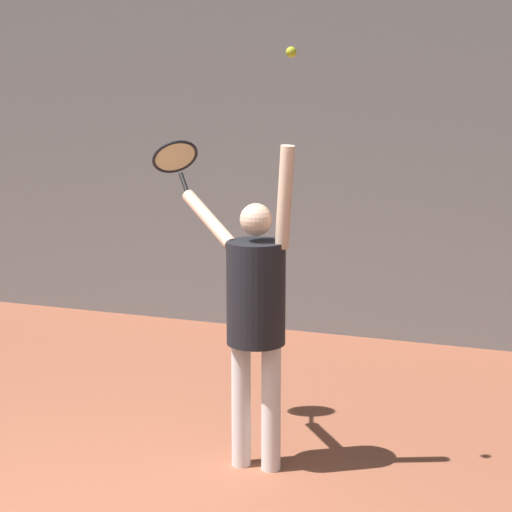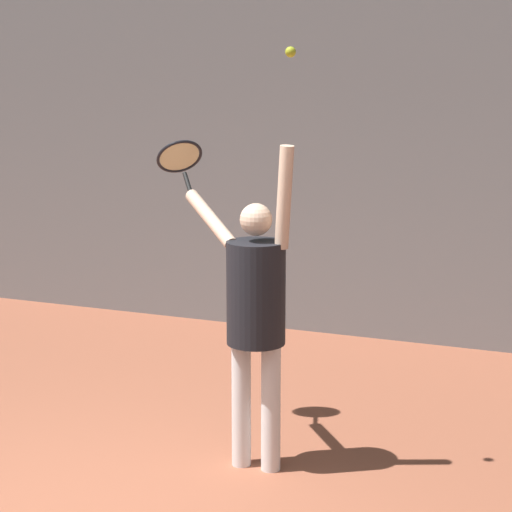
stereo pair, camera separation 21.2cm
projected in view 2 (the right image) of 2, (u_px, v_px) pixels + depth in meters
The scene contains 4 objects.
back_wall at pixel (311, 85), 9.11m from camera, with size 18.00×0.10×5.00m.
tennis_player at pixel (255, 305), 6.06m from camera, with size 0.98×0.63×2.19m.
tennis_racket at pixel (180, 158), 6.70m from camera, with size 0.42×0.42×0.39m.
tennis_ball at pixel (290, 52), 5.61m from camera, with size 0.07×0.07×0.07m.
Camera 2 is at (2.95, -4.06, 2.64)m, focal length 65.00 mm.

